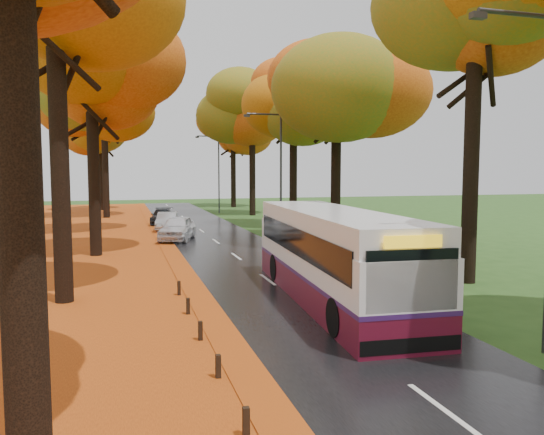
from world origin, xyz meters
name	(u,v)px	position (x,y,z in m)	size (l,w,h in m)	color
road	(232,254)	(0.00, 25.00, 0.02)	(6.50, 90.00, 0.04)	black
centre_line	(232,253)	(0.00, 25.00, 0.04)	(0.12, 90.00, 0.01)	silver
leaf_verge	(49,262)	(-9.00, 25.00, 0.01)	(12.00, 90.00, 0.02)	#8D310C
leaf_drift	(174,256)	(-3.05, 25.00, 0.04)	(0.90, 90.00, 0.01)	#C85714
trees_left	(86,70)	(-7.18, 27.06, 9.53)	(9.20, 74.00, 13.88)	black
trees_right	(345,80)	(7.19, 26.91, 9.69)	(9.30, 74.20, 13.96)	black
streetlamp_mid	(277,166)	(3.95, 30.00, 4.71)	(2.45, 0.18, 8.00)	#333538
streetlamp_far	(216,168)	(3.95, 52.00, 4.71)	(2.45, 0.18, 8.00)	#333538
bus	(333,253)	(1.23, 14.21, 1.63)	(3.40, 11.67, 3.03)	#520C1F
car_white	(177,228)	(-2.21, 31.33, 0.80)	(1.79, 4.46, 1.52)	silver
car_silver	(167,221)	(-2.35, 37.27, 0.68)	(1.36, 3.90, 1.29)	#A2A5AA
car_dark	(162,216)	(-2.35, 41.85, 0.66)	(1.74, 4.28, 1.24)	black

